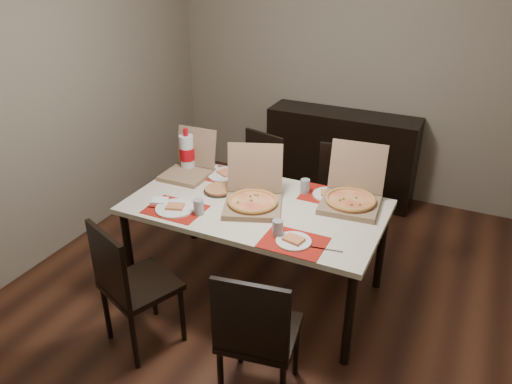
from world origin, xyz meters
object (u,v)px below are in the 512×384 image
at_px(chair_near_left, 130,282).
at_px(soda_bottle, 187,153).
at_px(dip_bowl, 274,193).
at_px(pizza_box_center, 253,198).
at_px(sideboard, 341,155).
at_px(chair_near_right, 256,333).
at_px(dining_table, 256,213).
at_px(chair_far_left, 256,181).
at_px(chair_far_right, 340,196).

xyz_separation_m(chair_near_left, soda_bottle, (-0.29, 1.18, 0.39)).
xyz_separation_m(dip_bowl, soda_bottle, (-0.82, 0.11, 0.13)).
xyz_separation_m(chair_near_left, pizza_box_center, (0.46, 0.85, 0.30)).
height_order(sideboard, dip_bowl, sideboard).
distance_m(sideboard, pizza_box_center, 1.90).
distance_m(sideboard, chair_near_right, 2.80).
xyz_separation_m(dining_table, chair_far_left, (-0.38, 0.80, -0.17)).
height_order(chair_near_right, dip_bowl, chair_near_right).
height_order(chair_far_right, soda_bottle, soda_bottle).
bearing_deg(chair_near_right, chair_near_left, 176.02).
height_order(chair_near_left, pizza_box_center, pizza_box_center).
distance_m(chair_near_right, pizza_box_center, 1.07).
bearing_deg(chair_far_left, dip_bowl, -53.99).
height_order(chair_near_left, chair_far_right, same).
xyz_separation_m(chair_near_right, dip_bowl, (-0.39, 1.13, 0.25)).
bearing_deg(chair_far_right, dining_table, -114.88).
bearing_deg(chair_far_right, pizza_box_center, -114.70).
bearing_deg(chair_far_right, dip_bowl, -117.27).
height_order(sideboard, chair_far_left, chair_far_left).
distance_m(chair_near_right, dip_bowl, 1.23).
bearing_deg(chair_far_left, chair_far_right, 2.87).
bearing_deg(soda_bottle, pizza_box_center, -23.66).
relative_size(dining_table, chair_near_right, 1.94).
relative_size(chair_far_right, dip_bowl, 7.49).
bearing_deg(soda_bottle, chair_near_left, -76.01).
bearing_deg(sideboard, chair_far_right, -73.76).
xyz_separation_m(chair_near_right, chair_far_right, (-0.06, 1.78, 0.00)).
height_order(chair_near_left, chair_far_left, same).
bearing_deg(dip_bowl, chair_near_left, -116.06).
distance_m(dip_bowl, soda_bottle, 0.84).
bearing_deg(dip_bowl, chair_far_left, 126.01).
relative_size(chair_near_right, chair_far_right, 1.00).
bearing_deg(chair_near_right, sideboard, 97.24).
bearing_deg(chair_near_left, soda_bottle, 103.99).
bearing_deg(dining_table, chair_far_left, 115.59).
bearing_deg(sideboard, chair_far_left, -114.71).
bearing_deg(chair_near_left, chair_near_right, -3.98).
bearing_deg(chair_far_right, chair_far_left, -177.13).
xyz_separation_m(chair_far_left, chair_far_right, (0.77, 0.04, 0.00)).
bearing_deg(chair_near_right, chair_far_right, 91.98).
bearing_deg(sideboard, dip_bowl, -91.38).
bearing_deg(chair_near_left, chair_far_right, 63.48).
bearing_deg(dining_table, chair_near_right, -64.50).
distance_m(chair_far_left, dip_bowl, 0.79).
xyz_separation_m(sideboard, chair_far_left, (-0.48, -1.04, 0.06)).
xyz_separation_m(dining_table, pizza_box_center, (-0.01, -0.03, 0.13)).
bearing_deg(dining_table, pizza_box_center, -108.86).
distance_m(dining_table, soda_bottle, 0.85).
relative_size(chair_near_left, chair_far_right, 1.00).
distance_m(chair_far_right, soda_bottle, 1.32).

